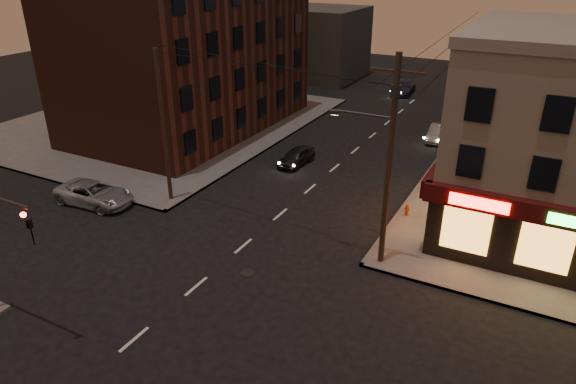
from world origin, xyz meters
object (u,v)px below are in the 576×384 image
Objects in this scene: suv_cross at (94,194)px; fire_hydrant at (407,209)px; sedan_mid at (438,133)px; sedan_far at (404,87)px; sedan_near at (296,156)px.

suv_cross is 18.54m from fire_hydrant.
sedan_mid is 15.14m from sedan_far.
sedan_far is (-6.72, 13.56, 0.08)m from sedan_mid.
sedan_near reaches higher than sedan_mid.
suv_cross is 35.93m from sedan_far.
sedan_far reaches higher than fire_hydrant.
sedan_mid is (7.70, 9.93, -0.00)m from sedan_near.
sedan_far is at bearing -17.87° from suv_cross.
sedan_far is at bearing 106.66° from fire_hydrant.
sedan_near is 23.51m from sedan_far.
suv_cross is at bearing -157.59° from fire_hydrant.
sedan_mid is at bearing -39.82° from suv_cross.
suv_cross is at bearing -108.94° from sedan_far.
sedan_mid is 0.77× the size of sedan_far.
sedan_far reaches higher than suv_cross.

